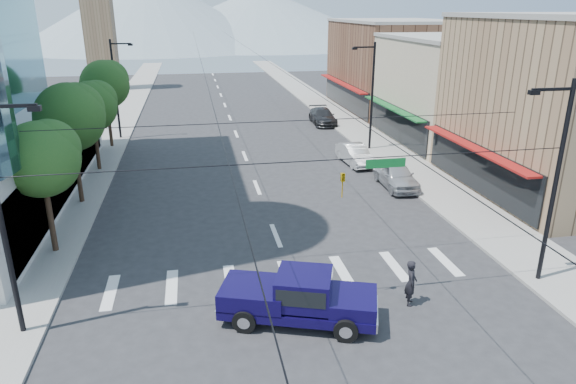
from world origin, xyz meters
name	(u,v)px	position (x,y,z in m)	size (l,w,h in m)	color
ground	(298,293)	(0.00, 0.00, 0.00)	(160.00, 160.00, 0.00)	#28282B
sidewalk_left	(120,117)	(-12.00, 40.00, 0.07)	(4.00, 120.00, 0.15)	gray
sidewalk_right	(329,110)	(12.00, 40.00, 0.07)	(4.00, 120.00, 0.15)	gray
shop_near	(572,108)	(20.00, 10.00, 5.50)	(12.00, 14.00, 11.00)	#8C6B4C
shop_mid	(462,91)	(20.00, 24.00, 4.50)	(12.00, 14.00, 9.00)	tan
shop_far	(395,67)	(20.00, 40.00, 5.00)	(12.00, 18.00, 10.00)	brown
clock_tower	(98,15)	(-16.50, 62.00, 10.64)	(4.80, 4.80, 20.40)	#8C6B4C
mountain_left	(150,10)	(-15.00, 150.00, 11.00)	(80.00, 80.00, 22.00)	gray
mountain_right	(260,16)	(20.00, 160.00, 9.00)	(90.00, 90.00, 18.00)	gray
tree_near	(44,156)	(-11.07, 6.10, 4.99)	(3.65, 3.64, 6.71)	black
tree_midnear	(72,115)	(-11.07, 13.10, 5.59)	(4.09, 4.09, 7.52)	black
tree_midfar	(93,104)	(-11.07, 20.10, 4.99)	(3.65, 3.64, 6.71)	black
tree_far	(106,83)	(-11.07, 27.10, 5.59)	(4.09, 4.09, 7.52)	black
signal_rig	(309,200)	(0.19, -1.00, 4.64)	(21.80, 0.20, 9.00)	black
lamp_pole_nw	(117,86)	(-10.67, 30.00, 4.94)	(2.00, 0.25, 9.00)	black
lamp_pole_ne	(371,93)	(10.67, 22.00, 4.94)	(2.00, 0.25, 9.00)	black
pickup_truck	(298,296)	(-0.45, -2.04, 1.08)	(6.47, 4.04, 2.07)	#0E083C
pedestrian	(411,283)	(4.36, -1.70, 0.99)	(0.72, 0.47, 1.98)	black
parked_car_near	(396,175)	(9.36, 12.37, 0.85)	(2.01, 4.99, 1.70)	#AAABAF
parked_car_mid	(355,154)	(8.26, 18.16, 0.77)	(1.64, 4.69, 1.55)	silver
parked_car_far	(323,116)	(9.40, 32.92, 0.81)	(2.26, 5.56, 1.61)	#28282B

